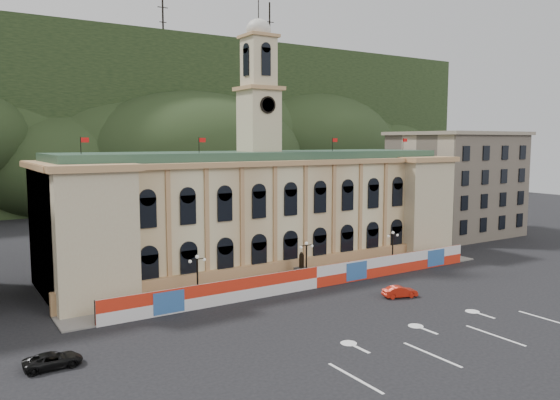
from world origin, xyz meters
TOP-DOWN VIEW (x-y plane):
  - ground at (0.00, 0.00)m, footprint 260.00×260.00m
  - lane_markings at (0.00, -5.00)m, footprint 26.00×10.00m
  - hill_ridge at (0.03, 121.99)m, footprint 230.00×80.00m
  - city_hall at (0.00, 27.63)m, footprint 56.20×17.60m
  - side_building_right at (43.00, 30.93)m, footprint 21.00×17.00m
  - hoarding_fence at (0.06, 15.07)m, footprint 50.00×0.44m
  - pavement at (0.00, 17.75)m, footprint 56.00×5.50m
  - statue at (0.00, 18.00)m, footprint 1.40×1.40m
  - lamp_left at (-14.00, 17.00)m, footprint 1.96×0.44m
  - lamp_center at (0.00, 17.00)m, footprint 1.96×0.44m
  - lamp_right at (14.00, 17.00)m, footprint 1.96×0.44m
  - red_sedan at (5.45, 7.02)m, footprint 3.51×4.56m
  - black_suv at (-30.00, 7.60)m, footprint 2.01×4.27m

SIDE VIEW (x-z plane):
  - ground at x=0.00m, z-range 0.00..0.00m
  - lane_markings at x=0.00m, z-range -0.01..0.01m
  - pavement at x=0.00m, z-range 0.00..0.16m
  - black_suv at x=-30.00m, z-range 0.00..1.18m
  - red_sedan at x=5.45m, z-range 0.00..1.25m
  - statue at x=0.00m, z-range -0.67..3.05m
  - hoarding_fence at x=0.06m, z-range 0.00..2.50m
  - lamp_left at x=-14.00m, z-range 0.50..5.65m
  - lamp_center at x=0.00m, z-range 0.50..5.65m
  - lamp_right at x=14.00m, z-range 0.50..5.65m
  - city_hall at x=0.00m, z-range -10.70..26.40m
  - side_building_right at x=43.00m, z-range 0.03..18.63m
  - hill_ridge at x=0.03m, z-range -12.52..51.48m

